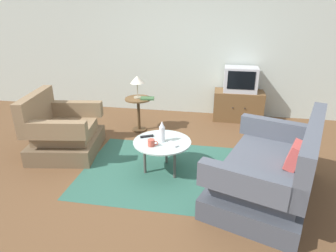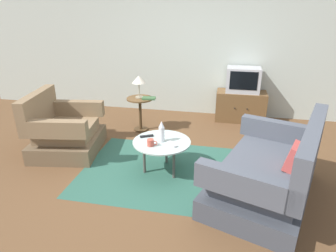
{
  "view_description": "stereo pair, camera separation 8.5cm",
  "coord_description": "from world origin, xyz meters",
  "px_view_note": "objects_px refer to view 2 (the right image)",
  "views": [
    {
      "loc": [
        0.64,
        -3.33,
        2.04
      ],
      "look_at": [
        0.01,
        0.23,
        0.55
      ],
      "focal_mm": 31.04,
      "sensor_mm": 36.0,
      "label": 1
    },
    {
      "loc": [
        0.73,
        -3.32,
        2.04
      ],
      "look_at": [
        0.01,
        0.23,
        0.55
      ],
      "focal_mm": 31.04,
      "sensor_mm": 36.0,
      "label": 2
    }
  ],
  "objects_px": {
    "tv_stand": "(240,106)",
    "mug": "(151,143)",
    "side_table": "(140,107)",
    "couch": "(269,174)",
    "tv_remote_silver": "(172,144)",
    "book": "(149,98)",
    "table_lamp": "(139,80)",
    "tv_remote_dark": "(147,136)",
    "television": "(243,80)",
    "armchair": "(63,132)",
    "vase": "(162,132)",
    "coffee_table": "(162,144)"
  },
  "relations": [
    {
      "from": "armchair",
      "to": "tv_remote_dark",
      "type": "xyz_separation_m",
      "value": [
        1.34,
        -0.19,
        0.14
      ]
    },
    {
      "from": "mug",
      "to": "armchair",
      "type": "bearing_deg",
      "value": 163.38
    },
    {
      "from": "tv_remote_dark",
      "to": "tv_remote_silver",
      "type": "xyz_separation_m",
      "value": [
        0.38,
        -0.17,
        0.0
      ]
    },
    {
      "from": "tv_remote_dark",
      "to": "side_table",
      "type": "bearing_deg",
      "value": 83.42
    },
    {
      "from": "vase",
      "to": "mug",
      "type": "distance_m",
      "value": 0.21
    },
    {
      "from": "coffee_table",
      "to": "table_lamp",
      "type": "height_order",
      "value": "table_lamp"
    },
    {
      "from": "armchair",
      "to": "tv_remote_dark",
      "type": "bearing_deg",
      "value": 73.06
    },
    {
      "from": "coffee_table",
      "to": "mug",
      "type": "height_order",
      "value": "mug"
    },
    {
      "from": "vase",
      "to": "tv_remote_dark",
      "type": "distance_m",
      "value": 0.27
    },
    {
      "from": "side_table",
      "to": "television",
      "type": "distance_m",
      "value": 1.97
    },
    {
      "from": "couch",
      "to": "book",
      "type": "xyz_separation_m",
      "value": [
        -1.81,
        1.58,
        0.3
      ]
    },
    {
      "from": "armchair",
      "to": "book",
      "type": "xyz_separation_m",
      "value": [
        1.07,
        0.97,
        0.3
      ]
    },
    {
      "from": "side_table",
      "to": "tv_remote_silver",
      "type": "xyz_separation_m",
      "value": [
        0.83,
        -1.36,
        0.02
      ]
    },
    {
      "from": "couch",
      "to": "tv_remote_dark",
      "type": "xyz_separation_m",
      "value": [
        -1.53,
        0.42,
        0.14
      ]
    },
    {
      "from": "armchair",
      "to": "tv_remote_silver",
      "type": "relative_size",
      "value": 6.86
    },
    {
      "from": "tv_remote_silver",
      "to": "book",
      "type": "relative_size",
      "value": 0.68
    },
    {
      "from": "television",
      "to": "tv_remote_dark",
      "type": "xyz_separation_m",
      "value": [
        -1.28,
        -2.05,
        -0.34
      ]
    },
    {
      "from": "tv_stand",
      "to": "vase",
      "type": "bearing_deg",
      "value": -116.33
    },
    {
      "from": "tv_stand",
      "to": "tv_remote_dark",
      "type": "relative_size",
      "value": 5.17
    },
    {
      "from": "armchair",
      "to": "coffee_table",
      "type": "distance_m",
      "value": 1.59
    },
    {
      "from": "vase",
      "to": "coffee_table",
      "type": "bearing_deg",
      "value": 104.63
    },
    {
      "from": "table_lamp",
      "to": "vase",
      "type": "relative_size",
      "value": 1.37
    },
    {
      "from": "table_lamp",
      "to": "tv_remote_dark",
      "type": "height_order",
      "value": "table_lamp"
    },
    {
      "from": "tv_stand",
      "to": "mug",
      "type": "distance_m",
      "value": 2.58
    },
    {
      "from": "tv_stand",
      "to": "vase",
      "type": "relative_size",
      "value": 3.28
    },
    {
      "from": "tv_stand",
      "to": "tv_remote_dark",
      "type": "distance_m",
      "value": 2.42
    },
    {
      "from": "coffee_table",
      "to": "tv_remote_silver",
      "type": "height_order",
      "value": "tv_remote_silver"
    },
    {
      "from": "armchair",
      "to": "tv_stand",
      "type": "bearing_deg",
      "value": 116.28
    },
    {
      "from": "coffee_table",
      "to": "tv_stand",
      "type": "height_order",
      "value": "tv_stand"
    },
    {
      "from": "mug",
      "to": "book",
      "type": "bearing_deg",
      "value": 105.76
    },
    {
      "from": "tv_remote_dark",
      "to": "tv_stand",
      "type": "bearing_deg",
      "value": 30.69
    },
    {
      "from": "couch",
      "to": "table_lamp",
      "type": "distance_m",
      "value": 2.63
    },
    {
      "from": "tv_remote_dark",
      "to": "coffee_table",
      "type": "bearing_deg",
      "value": -49.57
    },
    {
      "from": "armchair",
      "to": "side_table",
      "type": "bearing_deg",
      "value": 129.28
    },
    {
      "from": "tv_stand",
      "to": "table_lamp",
      "type": "height_order",
      "value": "table_lamp"
    },
    {
      "from": "tv_remote_dark",
      "to": "table_lamp",
      "type": "bearing_deg",
      "value": 83.58
    },
    {
      "from": "television",
      "to": "mug",
      "type": "relative_size",
      "value": 4.57
    },
    {
      "from": "armchair",
      "to": "television",
      "type": "relative_size",
      "value": 1.86
    },
    {
      "from": "television",
      "to": "tv_remote_dark",
      "type": "height_order",
      "value": "television"
    },
    {
      "from": "armchair",
      "to": "table_lamp",
      "type": "distance_m",
      "value": 1.47
    },
    {
      "from": "tv_stand",
      "to": "tv_remote_silver",
      "type": "xyz_separation_m",
      "value": [
        -0.9,
        -2.21,
        0.17
      ]
    },
    {
      "from": "book",
      "to": "tv_remote_dark",
      "type": "bearing_deg",
      "value": -84.9
    },
    {
      "from": "couch",
      "to": "armchair",
      "type": "bearing_deg",
      "value": 97.36
    },
    {
      "from": "side_table",
      "to": "couch",
      "type": "bearing_deg",
      "value": -39.05
    },
    {
      "from": "coffee_table",
      "to": "table_lamp",
      "type": "xyz_separation_m",
      "value": [
        -0.68,
        1.3,
        0.5
      ]
    },
    {
      "from": "table_lamp",
      "to": "tv_remote_silver",
      "type": "xyz_separation_m",
      "value": [
        0.84,
        -1.37,
        -0.45
      ]
    },
    {
      "from": "couch",
      "to": "tv_remote_dark",
      "type": "bearing_deg",
      "value": 94.05
    },
    {
      "from": "armchair",
      "to": "table_lamp",
      "type": "height_order",
      "value": "table_lamp"
    },
    {
      "from": "book",
      "to": "coffee_table",
      "type": "bearing_deg",
      "value": -76.53
    },
    {
      "from": "tv_stand",
      "to": "vase",
      "type": "xyz_separation_m",
      "value": [
        -1.06,
        -2.14,
        0.29
      ]
    }
  ]
}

